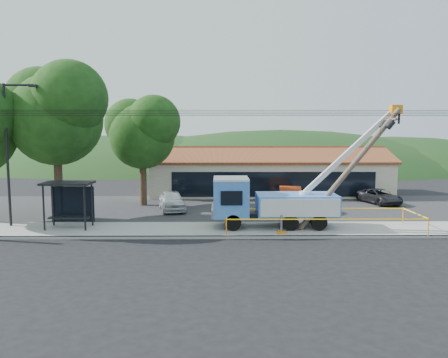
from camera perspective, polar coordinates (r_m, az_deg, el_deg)
ground at (r=23.06m, az=1.44°, el=-9.04°), size 120.00×120.00×0.00m
curb at (r=25.08m, az=1.27°, el=-7.61°), size 60.00×0.25×0.15m
sidewalk at (r=26.93m, az=1.13°, el=-6.64°), size 60.00×4.00×0.15m
parking_lot at (r=34.77m, az=0.73°, el=-3.75°), size 60.00×12.00×0.10m
strip_mall at (r=42.70m, az=5.85°, el=0.56°), size 22.50×8.53×4.67m
streetlight at (r=30.18m, az=-26.15°, el=4.13°), size 2.13×0.22×9.00m
tree_west_near at (r=32.27m, az=-21.14°, el=8.39°), size 7.56×6.72×10.80m
tree_lot at (r=35.78m, az=-10.65°, el=6.34°), size 6.30×5.60×8.94m
hill_west at (r=78.76m, az=-11.00°, el=1.68°), size 78.40×56.00×28.00m
hill_center at (r=78.23m, az=7.33°, el=1.71°), size 89.60×64.00×32.00m
hill_east at (r=83.38m, az=21.08°, el=1.62°), size 72.80×52.00×26.00m
utility_truck at (r=27.33m, az=6.14°, el=-2.86°), size 11.51×4.14×7.50m
leaning_pole at (r=27.37m, az=16.64°, el=1.95°), size 6.04×1.78×7.44m
bus_shelter at (r=28.52m, az=-19.57°, el=-1.85°), size 3.00×1.91×2.83m
caution_tape at (r=27.22m, az=12.51°, el=-4.85°), size 11.59×3.53×1.02m
car_silver at (r=33.55m, az=-6.80°, el=-4.25°), size 2.65×4.64×1.49m
car_red at (r=35.14m, az=8.62°, el=-3.80°), size 2.33×5.08×1.62m
car_dark at (r=38.60m, az=19.61°, el=-3.19°), size 3.18×4.74×1.21m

